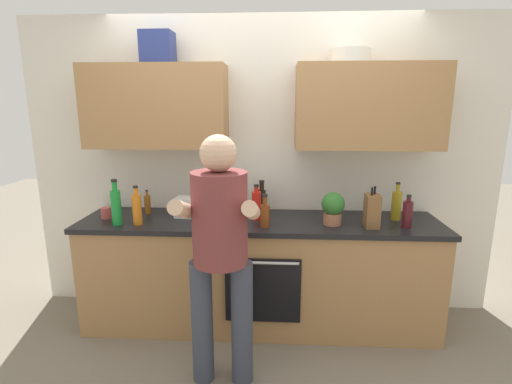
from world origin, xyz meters
The scene contains 17 objects.
ground_plane centered at (0.00, 0.00, 0.00)m, with size 12.00×12.00×0.00m, color #756B5B.
back_wall_unit centered at (0.00, 0.27, 1.49)m, with size 4.00×0.38×2.50m.
counter centered at (0.00, 0.00, 0.45)m, with size 2.84×0.67×0.90m.
person_standing centered at (-0.21, -0.71, 0.96)m, with size 0.49×0.45×1.63m.
bottle_syrup centered at (-0.94, 0.13, 0.98)m, with size 0.05×0.05×0.20m.
bottle_soy centered at (0.01, 0.21, 1.01)m, with size 0.07×0.07×0.28m.
bottle_hotsauce centered at (-0.03, 0.01, 1.02)m, with size 0.07×0.07×0.28m.
bottle_soda centered at (-1.08, -0.18, 1.05)m, with size 0.07×0.07×0.35m.
bottle_oil centered at (1.08, 0.07, 1.02)m, with size 0.08×0.08×0.30m.
bottle_vinegar centered at (0.05, -0.17, 1.00)m, with size 0.07×0.07×0.25m.
bottle_juice centered at (-0.92, -0.16, 1.02)m, with size 0.07×0.07×0.30m.
bottle_wine centered at (1.10, -0.13, 1.01)m, with size 0.07×0.07×0.25m.
cup_ceramic centered at (-1.23, -0.02, 0.94)m, with size 0.08×0.08×0.09m, color #BF4C47.
cup_coffee centered at (0.57, 0.10, 0.95)m, with size 0.07×0.07×0.10m, color white.
knife_block centered at (0.84, -0.13, 1.02)m, with size 0.10×0.14×0.31m.
potted_herb centered at (0.56, -0.08, 1.03)m, with size 0.18×0.18×0.25m.
grocery_bag_produce centered at (-0.60, 0.07, 0.98)m, with size 0.17×0.15×0.16m, color silver.
Camera 1 is at (0.14, -2.92, 1.80)m, focal length 27.01 mm.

